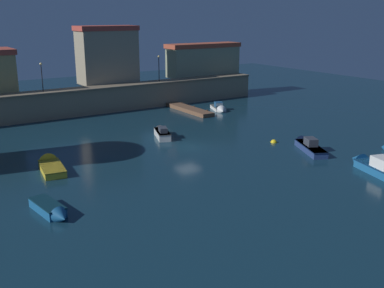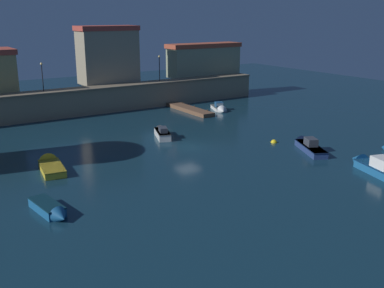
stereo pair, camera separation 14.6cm
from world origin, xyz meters
name	(u,v)px [view 1 (the left image)]	position (x,y,z in m)	size (l,w,h in m)	color
ground_plane	(188,147)	(0.00, 0.00, 0.00)	(123.17, 123.17, 0.00)	#112D3D
quay_wall	(106,99)	(0.00, 21.93, 1.86)	(50.81, 3.11, 3.69)	gray
old_town_backdrop	(86,63)	(-1.34, 25.64, 6.77)	(49.05, 5.92, 8.52)	tan
pier_dock	(189,109)	(10.11, 15.47, 0.27)	(1.93, 10.12, 0.70)	brown
quay_lamp_0	(42,73)	(-8.78, 21.93, 6.19)	(0.32, 0.32, 3.80)	black
quay_lamp_1	(159,64)	(8.83, 21.93, 6.24)	(0.32, 0.32, 3.89)	black
moored_boat_0	(162,132)	(-0.23, 5.23, 0.49)	(2.90, 5.10, 1.57)	silver
moored_boat_1	(376,167)	(9.69, -15.98, 0.53)	(3.53, 7.35, 2.08)	#195689
moored_boat_2	(219,108)	(13.97, 13.26, 0.36)	(2.90, 4.60, 1.66)	white
moored_boat_3	(307,145)	(10.04, -7.53, 0.44)	(4.17, 6.71, 1.80)	navy
moored_boat_4	(50,165)	(-14.34, 0.87, 0.34)	(2.46, 5.64, 1.72)	gold
moored_boat_5	(51,210)	(-17.18, -9.12, 0.38)	(1.92, 4.66, 1.24)	#195689
mooring_buoy_0	(274,143)	(8.86, -3.74, 0.00)	(0.69, 0.69, 0.69)	yellow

